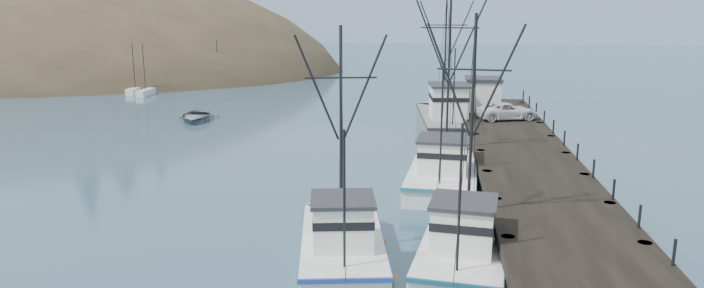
# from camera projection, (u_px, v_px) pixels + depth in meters

# --- Properties ---
(ground) EXTENTS (400.00, 400.00, 0.00)m
(ground) POSITION_uv_depth(u_px,v_px,m) (225.00, 278.00, 25.81)
(ground) COLOR #29455C
(ground) RESTS_ON ground
(pier) EXTENTS (6.00, 44.00, 2.00)m
(pier) POSITION_uv_depth(u_px,v_px,m) (523.00, 156.00, 39.19)
(pier) COLOR black
(pier) RESTS_ON ground
(distant_ridge) EXTENTS (360.00, 40.00, 26.00)m
(distant_ridge) POSITION_uv_depth(u_px,v_px,m) (438.00, 40.00, 189.04)
(distant_ridge) COLOR #9EB2C6
(distant_ridge) RESTS_ON ground
(distant_ridge_far) EXTENTS (180.00, 25.00, 18.00)m
(distant_ridge_far) POSITION_uv_depth(u_px,v_px,m) (287.00, 36.00, 209.68)
(distant_ridge_far) COLOR silver
(distant_ridge_far) RESTS_ON ground
(moored_sailboats) EXTENTS (24.52, 17.74, 6.35)m
(moored_sailboats) POSITION_uv_depth(u_px,v_px,m) (131.00, 84.00, 84.26)
(moored_sailboats) COLOR silver
(moored_sailboats) RESTS_ON ground
(trawler_near) EXTENTS (4.71, 10.87, 11.01)m
(trawler_near) POSITION_uv_depth(u_px,v_px,m) (465.00, 244.00, 27.22)
(trawler_near) COLOR silver
(trawler_near) RESTS_ON ground
(trawler_mid) EXTENTS (4.95, 10.57, 10.50)m
(trawler_mid) POSITION_uv_depth(u_px,v_px,m) (342.00, 241.00, 27.57)
(trawler_mid) COLOR silver
(trawler_mid) RESTS_ON ground
(trawler_far) EXTENTS (4.90, 12.62, 12.68)m
(trawler_far) POSITION_uv_depth(u_px,v_px,m) (444.00, 170.00, 39.18)
(trawler_far) COLOR silver
(trawler_far) RESTS_ON ground
(work_vessel) EXTENTS (5.33, 14.14, 11.99)m
(work_vessel) POSITION_uv_depth(u_px,v_px,m) (445.00, 120.00, 53.44)
(work_vessel) COLOR slate
(work_vessel) RESTS_ON ground
(pier_shed) EXTENTS (3.00, 3.20, 2.80)m
(pier_shed) POSITION_uv_depth(u_px,v_px,m) (483.00, 94.00, 53.79)
(pier_shed) COLOR silver
(pier_shed) RESTS_ON pier
(pickup_truck) EXTENTS (5.24, 3.50, 1.34)m
(pickup_truck) POSITION_uv_depth(u_px,v_px,m) (507.00, 111.00, 49.59)
(pickup_truck) COLOR silver
(pickup_truck) RESTS_ON pier
(motorboat) EXTENTS (5.07, 6.34, 1.17)m
(motorboat) POSITION_uv_depth(u_px,v_px,m) (196.00, 120.00, 60.08)
(motorboat) COLOR slate
(motorboat) RESTS_ON ground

